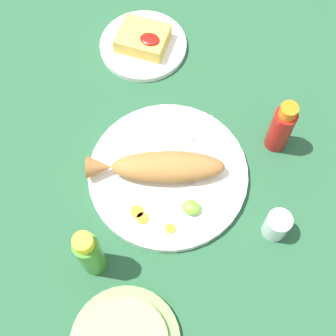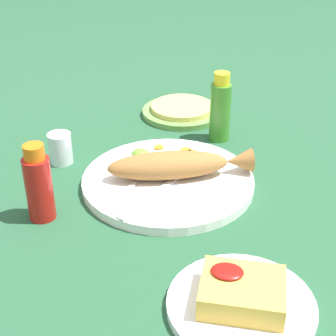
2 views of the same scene
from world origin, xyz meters
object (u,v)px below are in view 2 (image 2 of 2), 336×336
at_px(main_plate, 168,181).
at_px(tortilla_plate, 182,112).
at_px(hot_sauce_bottle_green, 220,109).
at_px(fried_fish, 177,165).
at_px(side_plate_fries, 241,306).
at_px(hot_sauce_bottle_red, 39,185).
at_px(fork_far, 129,190).
at_px(salt_cup, 60,150).
at_px(fork_near, 149,198).

xyz_separation_m(main_plate, tortilla_plate, (0.03, -0.33, -0.00)).
height_order(main_plate, hot_sauce_bottle_green, hot_sauce_bottle_green).
bearing_deg(fried_fish, main_plate, 0.00).
bearing_deg(side_plate_fries, hot_sauce_bottle_red, -23.95).
bearing_deg(fried_fish, tortilla_plate, -100.53).
bearing_deg(main_plate, fork_far, 45.01).
height_order(hot_sauce_bottle_green, salt_cup, hot_sauce_bottle_green).
bearing_deg(hot_sauce_bottle_red, side_plate_fries, 156.05).
xyz_separation_m(fried_fish, hot_sauce_bottle_red, (0.21, 0.15, 0.02)).
relative_size(main_plate, hot_sauce_bottle_red, 2.34).
relative_size(fork_far, side_plate_fries, 0.90).
xyz_separation_m(hot_sauce_bottle_red, tortilla_plate, (-0.17, -0.48, -0.06)).
bearing_deg(hot_sauce_bottle_green, fork_near, 72.63).
relative_size(main_plate, fried_fish, 1.17).
distance_m(main_plate, tortilla_plate, 0.34).
xyz_separation_m(fork_far, salt_cup, (0.17, -0.11, 0.01)).
height_order(main_plate, salt_cup, salt_cup).
distance_m(fried_fish, hot_sauce_bottle_red, 0.26).
bearing_deg(salt_cup, tortilla_plate, -125.73).
bearing_deg(hot_sauce_bottle_green, side_plate_fries, 99.19).
bearing_deg(fork_near, hot_sauce_bottle_red, -44.18).
height_order(main_plate, tortilla_plate, main_plate).
xyz_separation_m(main_plate, side_plate_fries, (-0.16, 0.30, -0.00)).
bearing_deg(fork_near, tortilla_plate, -152.40).
height_order(fried_fish, salt_cup, fried_fish).
distance_m(fork_near, hot_sauce_bottle_green, 0.32).
bearing_deg(fork_near, fork_far, -90.75).
bearing_deg(fried_fish, side_plate_fries, 96.87).
height_order(fork_far, hot_sauce_bottle_red, hot_sauce_bottle_red).
bearing_deg(main_plate, side_plate_fries, 117.84).
xyz_separation_m(hot_sauce_bottle_green, side_plate_fries, (-0.08, 0.52, -0.07)).
bearing_deg(salt_cup, side_plate_fries, 138.36).
bearing_deg(fork_far, tortilla_plate, -178.76).
bearing_deg(fried_fish, salt_cup, -27.99).
bearing_deg(side_plate_fries, fork_far, -47.64).
relative_size(fried_fish, fork_near, 1.63).
relative_size(main_plate, side_plate_fries, 1.60).
distance_m(hot_sauce_bottle_green, tortilla_plate, 0.17).
relative_size(fork_near, hot_sauce_bottle_green, 1.10).
bearing_deg(fork_near, main_plate, -166.55).
bearing_deg(fork_far, salt_cup, -116.20).
height_order(fork_near, hot_sauce_bottle_green, hot_sauce_bottle_green).
xyz_separation_m(fried_fish, tortilla_plate, (0.04, -0.33, -0.04)).
distance_m(fork_far, hot_sauce_bottle_red, 0.16).
relative_size(side_plate_fries, tortilla_plate, 1.04).
distance_m(fork_far, hot_sauce_bottle_green, 0.31).
relative_size(salt_cup, tortilla_plate, 0.33).
height_order(hot_sauce_bottle_red, tortilla_plate, hot_sauce_bottle_red).
height_order(fried_fish, fork_far, fried_fish).
height_order(main_plate, fork_far, fork_far).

